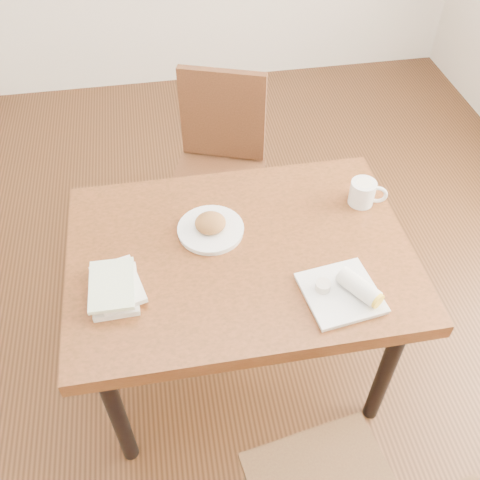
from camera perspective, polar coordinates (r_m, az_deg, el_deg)
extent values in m
cube|color=#472814|center=(2.48, 0.00, -12.91)|extent=(4.00, 5.00, 0.01)
cube|color=brown|center=(1.89, 0.00, -1.67)|extent=(1.19, 0.86, 0.06)
cylinder|color=black|center=(2.02, -12.99, -17.58)|extent=(0.06, 0.06, 0.69)
cylinder|color=black|center=(2.13, 15.32, -13.24)|extent=(0.06, 0.06, 0.69)
cylinder|color=black|center=(2.39, -13.23, -3.33)|extent=(0.06, 0.06, 0.69)
cylinder|color=black|center=(2.48, 10.06, -0.34)|extent=(0.06, 0.06, 0.69)
cylinder|color=#402A12|center=(2.08, 11.11, -21.61)|extent=(0.04, 0.04, 0.45)
cylinder|color=#4D2916|center=(2.82, 1.93, 4.15)|extent=(0.04, 0.04, 0.45)
cylinder|color=#4D2916|center=(2.88, -5.19, 4.98)|extent=(0.04, 0.04, 0.45)
cylinder|color=#4D2916|center=(2.57, 0.72, -1.18)|extent=(0.04, 0.04, 0.45)
cylinder|color=#4D2916|center=(2.63, -7.02, -0.16)|extent=(0.04, 0.04, 0.45)
cube|color=#4D2916|center=(2.55, -2.56, 6.00)|extent=(0.54, 0.54, 0.04)
cube|color=#4D2916|center=(2.55, -1.86, 13.21)|extent=(0.39, 0.17, 0.45)
cylinder|color=white|center=(1.92, -3.14, 1.03)|extent=(0.24, 0.24, 0.01)
cylinder|color=white|center=(1.92, -3.15, 1.25)|extent=(0.24, 0.24, 0.01)
ellipsoid|color=#B27538|center=(1.90, -3.18, 1.84)|extent=(0.14, 0.13, 0.06)
cylinder|color=white|center=(2.06, 12.91, 4.94)|extent=(0.10, 0.10, 0.10)
torus|color=white|center=(2.06, 14.42, 4.71)|extent=(0.08, 0.04, 0.08)
cylinder|color=tan|center=(2.03, 13.11, 5.87)|extent=(0.09, 0.09, 0.01)
cylinder|color=#F2E5CC|center=(2.03, 13.12, 5.93)|extent=(0.06, 0.06, 0.00)
cube|color=white|center=(1.76, 10.67, -5.67)|extent=(0.26, 0.26, 0.01)
cube|color=white|center=(1.76, 10.71, -5.48)|extent=(0.26, 0.26, 0.01)
cylinder|color=white|center=(1.74, 12.54, -4.89)|extent=(0.13, 0.15, 0.06)
cylinder|color=yellow|center=(1.72, 14.37, -6.24)|extent=(0.05, 0.05, 0.05)
cylinder|color=silver|center=(1.74, 8.84, -4.87)|extent=(0.05, 0.05, 0.03)
cylinder|color=red|center=(1.73, 8.88, -4.65)|extent=(0.04, 0.04, 0.01)
cube|color=white|center=(1.78, -13.15, -5.31)|extent=(0.15, 0.21, 0.02)
cube|color=silver|center=(1.77, -12.91, -4.63)|extent=(0.19, 0.23, 0.02)
cube|color=#B6D78F|center=(1.75, -13.53, -4.68)|extent=(0.14, 0.21, 0.01)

